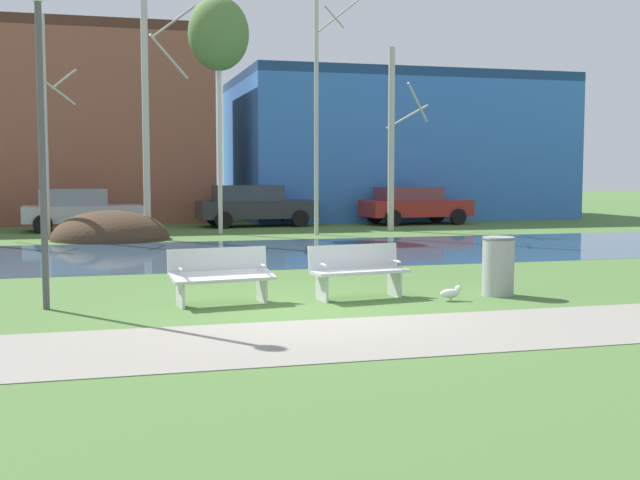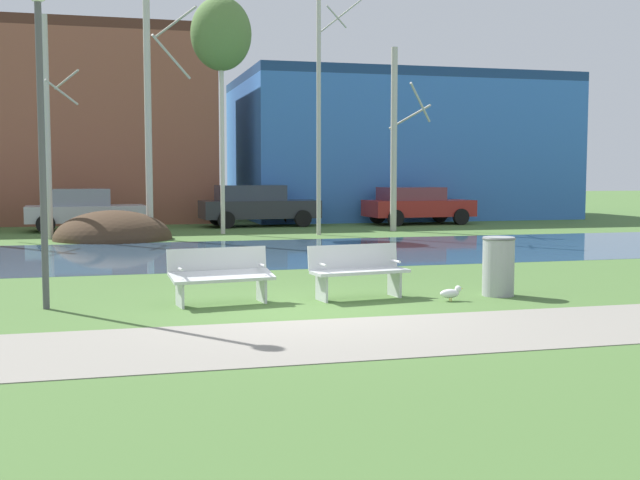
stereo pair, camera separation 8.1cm
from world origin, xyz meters
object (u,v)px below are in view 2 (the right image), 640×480
object	(u,v)px
parked_hatch_third_dark	(257,205)
trash_bin	(498,265)
bench_left	(221,274)
bench_right	(358,270)
parked_sedan_second_silver	(83,209)
parked_wagon_fourth_red	(417,205)
seagull	(451,293)
streetlamp	(40,89)

from	to	relation	value
parked_hatch_third_dark	trash_bin	bearing A→B (deg)	-87.56
bench_left	bench_right	world-z (taller)	same
parked_sedan_second_silver	parked_wagon_fourth_red	world-z (taller)	parked_sedan_second_silver
bench_right	parked_sedan_second_silver	size ratio (longest dim) A/B	0.40
parked_wagon_fourth_red	bench_right	bearing A→B (deg)	-114.42
bench_right	seagull	size ratio (longest dim) A/B	4.22
bench_left	streetlamp	xyz separation A→B (m)	(-2.61, 0.22, 2.81)
bench_left	parked_sedan_second_silver	world-z (taller)	parked_sedan_second_silver
streetlamp	bench_left	bearing A→B (deg)	-4.87
seagull	streetlamp	distance (m)	7.01
bench_left	bench_right	size ratio (longest dim) A/B	1.00
bench_right	parked_wagon_fourth_red	world-z (taller)	parked_wagon_fourth_red
bench_left	seagull	world-z (taller)	bench_left
bench_right	seagull	distance (m)	1.54
parked_hatch_third_dark	parked_sedan_second_silver	bearing A→B (deg)	-172.85
bench_left	parked_hatch_third_dark	bearing A→B (deg)	78.01
seagull	parked_wagon_fourth_red	distance (m)	19.42
parked_wagon_fourth_red	bench_left	bearing A→B (deg)	-120.17
bench_right	trash_bin	distance (m)	2.37
streetlamp	bench_right	bearing A→B (deg)	-2.63
trash_bin	parked_hatch_third_dark	world-z (taller)	parked_hatch_third_dark
bench_right	parked_hatch_third_dark	distance (m)	18.04
streetlamp	parked_sedan_second_silver	world-z (taller)	streetlamp
bench_right	bench_left	bearing A→B (deg)	180.00
streetlamp	parked_wagon_fourth_red	bearing A→B (deg)	53.54
bench_left	parked_hatch_third_dark	size ratio (longest dim) A/B	0.36
seagull	parked_hatch_third_dark	distance (m)	18.62
bench_right	seagull	xyz separation A→B (m)	(1.36, -0.64, -0.34)
trash_bin	seagull	world-z (taller)	trash_bin
bench_right	streetlamp	distance (m)	5.60
bench_left	streetlamp	size ratio (longest dim) A/B	0.34
bench_left	trash_bin	distance (m)	4.60
trash_bin	streetlamp	size ratio (longest dim) A/B	0.20
parked_hatch_third_dark	parked_wagon_fourth_red	xyz separation A→B (m)	(6.42, -0.37, -0.04)
parked_sedan_second_silver	parked_wagon_fourth_red	size ratio (longest dim) A/B	0.96
bench_right	parked_sedan_second_silver	distance (m)	17.83
trash_bin	parked_hatch_third_dark	size ratio (longest dim) A/B	0.22
bench_left	trash_bin	xyz separation A→B (m)	(4.59, -0.31, 0.04)
seagull	streetlamp	bearing A→B (deg)	172.09
streetlamp	parked_hatch_third_dark	distance (m)	19.03
bench_right	parked_hatch_third_dark	size ratio (longest dim) A/B	0.36
bench_right	seagull	world-z (taller)	bench_right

